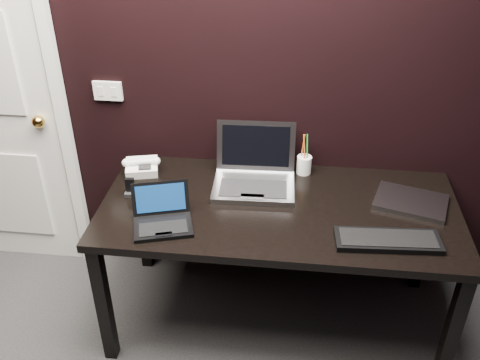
# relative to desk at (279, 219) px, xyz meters

# --- Properties ---
(wall_back) EXTENTS (4.00, 0.00, 4.00)m
(wall_back) POSITION_rel_desk_xyz_m (-0.30, 0.40, 0.64)
(wall_back) COLOR black
(wall_back) RESTS_ON ground
(wall_switch) EXTENTS (0.15, 0.02, 0.10)m
(wall_switch) POSITION_rel_desk_xyz_m (-0.92, 0.39, 0.46)
(wall_switch) COLOR silver
(wall_switch) RESTS_ON wall_back
(desk) EXTENTS (1.70, 0.80, 0.74)m
(desk) POSITION_rel_desk_xyz_m (0.00, 0.00, 0.00)
(desk) COLOR black
(desk) RESTS_ON ground
(netbook) EXTENTS (0.31, 0.29, 0.17)m
(netbook) POSITION_rel_desk_xyz_m (-0.52, -0.21, 0.11)
(netbook) COLOR black
(netbook) RESTS_ON desk
(silver_laptop) EXTENTS (0.41, 0.38, 0.28)m
(silver_laptop) POSITION_rel_desk_xyz_m (-0.14, 0.18, 0.13)
(silver_laptop) COLOR #98999E
(silver_laptop) RESTS_ON desk
(ext_keyboard) EXTENTS (0.46, 0.18, 0.03)m
(ext_keyboard) POSITION_rel_desk_xyz_m (0.48, -0.23, 0.09)
(ext_keyboard) COLOR black
(ext_keyboard) RESTS_ON desk
(closed_laptop) EXTENTS (0.38, 0.32, 0.02)m
(closed_laptop) POSITION_rel_desk_xyz_m (0.62, 0.09, 0.09)
(closed_laptop) COLOR gray
(closed_laptop) RESTS_ON desk
(desk_phone) EXTENTS (0.20, 0.18, 0.10)m
(desk_phone) POSITION_rel_desk_xyz_m (-0.73, 0.22, 0.11)
(desk_phone) COLOR white
(desk_phone) RESTS_ON desk
(mobile_phone) EXTENTS (0.05, 0.05, 0.09)m
(mobile_phone) POSITION_rel_desk_xyz_m (-0.73, 0.01, 0.11)
(mobile_phone) COLOR black
(mobile_phone) RESTS_ON desk
(pen_cup) EXTENTS (0.08, 0.08, 0.22)m
(pen_cup) POSITION_rel_desk_xyz_m (0.11, 0.32, 0.13)
(pen_cup) COLOR white
(pen_cup) RESTS_ON desk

